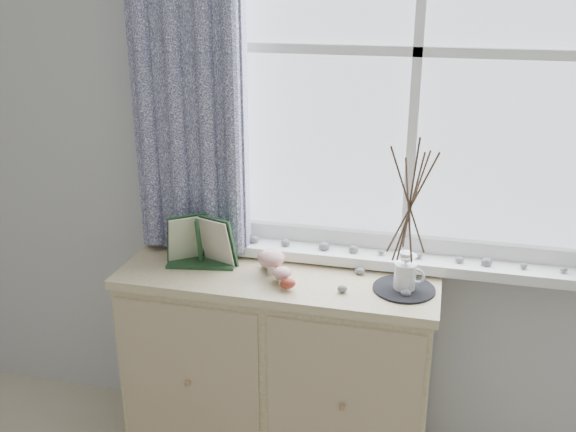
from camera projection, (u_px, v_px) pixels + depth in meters
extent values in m
cube|color=beige|center=(332.00, 143.00, 2.44)|extent=(4.00, 0.04, 2.60)
cube|color=silver|center=(418.00, 51.00, 2.25)|extent=(1.30, 0.01, 1.40)
cube|color=white|center=(403.00, 260.00, 2.45)|extent=(1.45, 0.16, 0.04)
cube|color=#090C36|center=(186.00, 42.00, 2.31)|extent=(0.44, 0.06, 1.61)
cube|color=beige|center=(279.00, 372.00, 2.57)|extent=(1.17, 0.43, 0.81)
cube|color=beige|center=(278.00, 277.00, 2.42)|extent=(1.20, 0.45, 0.03)
cube|color=tan|center=(190.00, 394.00, 2.43)|extent=(0.55, 0.01, 0.75)
cube|color=tan|center=(342.00, 418.00, 2.30)|extent=(0.55, 0.01, 0.75)
cylinder|color=white|center=(271.00, 266.00, 2.39)|extent=(0.03, 0.03, 0.07)
ellipsoid|color=#920C04|center=(271.00, 258.00, 2.37)|extent=(0.10, 0.10, 0.06)
cylinder|color=white|center=(282.00, 279.00, 2.31)|extent=(0.03, 0.03, 0.05)
ellipsoid|color=#920C04|center=(282.00, 273.00, 2.30)|extent=(0.07, 0.07, 0.04)
ellipsoid|color=#A77B5C|center=(281.00, 275.00, 2.33)|extent=(0.05, 0.04, 0.06)
ellipsoid|color=#A77B5C|center=(276.00, 266.00, 2.41)|extent=(0.05, 0.04, 0.06)
ellipsoid|color=maroon|center=(288.00, 284.00, 2.27)|extent=(0.05, 0.04, 0.06)
cylinder|color=black|center=(404.00, 289.00, 2.28)|extent=(0.22, 0.22, 0.01)
cylinder|color=white|center=(405.00, 276.00, 2.26)|extent=(0.10, 0.10, 0.09)
cone|color=white|center=(406.00, 260.00, 2.24)|extent=(0.08, 0.08, 0.03)
cylinder|color=white|center=(406.00, 255.00, 2.23)|extent=(0.05, 0.05, 0.02)
torus|color=white|center=(417.00, 276.00, 2.25)|extent=(0.06, 0.03, 0.06)
ellipsoid|color=gray|center=(342.00, 289.00, 2.26)|extent=(0.04, 0.03, 0.03)
ellipsoid|color=gray|center=(360.00, 271.00, 2.40)|extent=(0.04, 0.03, 0.03)
ellipsoid|color=gray|center=(406.00, 293.00, 2.23)|extent=(0.04, 0.03, 0.03)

